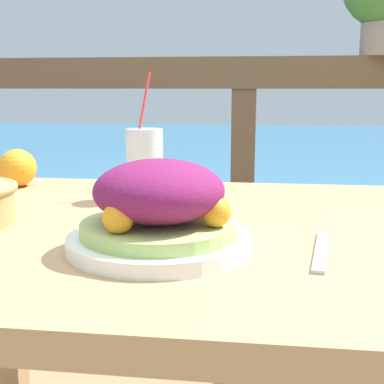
% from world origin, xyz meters
% --- Properties ---
extents(patio_table, '(1.22, 0.79, 0.75)m').
position_xyz_m(patio_table, '(0.00, 0.00, 0.65)').
color(patio_table, tan).
rests_on(patio_table, ground_plane).
extents(railing_fence, '(2.80, 0.08, 1.05)m').
position_xyz_m(railing_fence, '(0.00, 0.78, 0.79)').
color(railing_fence, brown).
rests_on(railing_fence, ground_plane).
extents(sea_backdrop, '(12.00, 4.00, 0.54)m').
position_xyz_m(sea_backdrop, '(0.00, 3.28, 0.27)').
color(sea_backdrop, teal).
rests_on(sea_backdrop, ground_plane).
extents(salad_plate, '(0.25, 0.25, 0.12)m').
position_xyz_m(salad_plate, '(-0.08, -0.14, 0.80)').
color(salad_plate, white).
rests_on(salad_plate, patio_table).
extents(drink_glass, '(0.07, 0.07, 0.24)m').
position_xyz_m(drink_glass, '(-0.17, 0.18, 0.82)').
color(drink_glass, silver).
rests_on(drink_glass, patio_table).
extents(knife, '(0.04, 0.18, 0.00)m').
position_xyz_m(knife, '(0.14, -0.12, 0.75)').
color(knife, silver).
rests_on(knife, patio_table).
extents(orange_near_basket, '(0.08, 0.08, 0.08)m').
position_xyz_m(orange_near_basket, '(-0.48, 0.28, 0.79)').
color(orange_near_basket, orange).
rests_on(orange_near_basket, patio_table).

